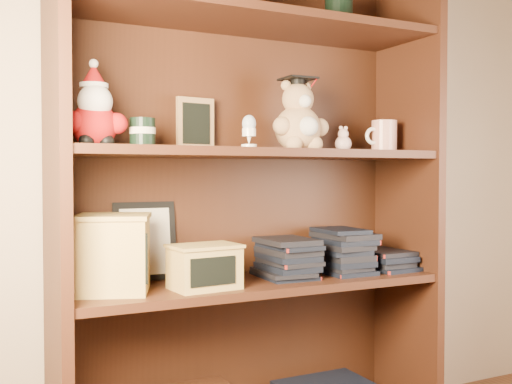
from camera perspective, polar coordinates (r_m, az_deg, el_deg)
bookcase at (r=1.87m, az=-0.75°, el=-1.22°), size 1.20×0.35×1.60m
shelf_lower at (r=1.86m, az=0.00°, el=-8.74°), size 1.14×0.33×0.02m
shelf_upper at (r=1.83m, az=0.00°, el=3.68°), size 1.14×0.33×0.02m
santa_plush at (r=1.67m, az=-15.13°, el=7.24°), size 0.17×0.12×0.24m
teachers_tin at (r=1.71m, az=-10.76°, el=5.61°), size 0.07×0.07×0.08m
chalkboard_plaque at (r=1.88m, az=-5.80°, el=6.39°), size 0.13×0.08×0.16m
egg_cup at (r=1.74m, az=-0.67°, el=5.90°), size 0.05×0.05×0.10m
grad_teddy_bear at (r=1.90m, az=4.11°, el=6.69°), size 0.19×0.17×0.24m
pink_figurine at (r=1.99m, az=8.30°, el=4.79°), size 0.05×0.05×0.09m
teacher_mug at (r=2.09m, az=12.05°, el=5.21°), size 0.12×0.09×0.11m
certificate_frame at (r=1.86m, az=-10.53°, el=-4.64°), size 0.19×0.05×0.24m
treats_box at (r=1.69m, az=-13.42°, el=-5.66°), size 0.25×0.25×0.21m
pencils_box at (r=1.71m, az=-4.91°, el=-7.06°), size 0.20×0.15×0.13m
book_stack_left at (r=1.89m, az=2.83°, el=-6.20°), size 0.14×0.20×0.13m
book_stack_mid at (r=2.00m, az=8.14°, el=-5.55°), size 0.14×0.20×0.14m
book_stack_right at (r=2.11m, az=11.96°, el=-6.31°), size 0.14×0.20×0.06m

